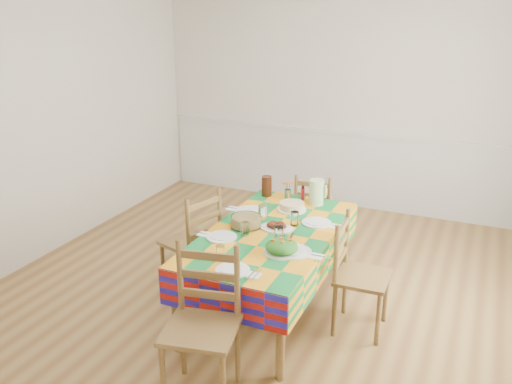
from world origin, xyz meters
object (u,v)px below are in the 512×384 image
(meat_platter, at_px, (276,226))
(tea_pitcher, at_px, (267,186))
(chair_near, at_px, (203,325))
(green_pitcher, at_px, (317,192))
(chair_left, at_px, (194,243))
(dining_table, at_px, (271,240))
(chair_far, at_px, (314,214))
(chair_right, at_px, (357,276))

(meat_platter, height_order, tea_pitcher, tea_pitcher)
(meat_platter, relative_size, chair_near, 0.28)
(green_pitcher, height_order, chair_left, chair_left)
(green_pitcher, relative_size, tea_pitcher, 1.20)
(green_pitcher, bearing_deg, meat_platter, -100.29)
(dining_table, relative_size, green_pitcher, 7.82)
(green_pitcher, bearing_deg, chair_far, 108.96)
(dining_table, height_order, chair_far, chair_far)
(tea_pitcher, distance_m, chair_right, 1.32)
(dining_table, height_order, tea_pitcher, tea_pitcher)
(green_pitcher, relative_size, chair_left, 0.24)
(dining_table, bearing_deg, green_pitcher, 79.13)
(meat_platter, bearing_deg, chair_near, -91.37)
(green_pitcher, height_order, tea_pitcher, green_pitcher)
(chair_far, bearing_deg, dining_table, 83.79)
(chair_left, bearing_deg, dining_table, 108.25)
(green_pitcher, xyz_separation_m, chair_right, (0.56, -0.71, -0.35))
(green_pitcher, bearing_deg, chair_left, -138.86)
(chair_right, bearing_deg, chair_near, 145.41)
(dining_table, bearing_deg, chair_near, -90.47)
(tea_pitcher, relative_size, chair_far, 0.22)
(meat_platter, xyz_separation_m, chair_near, (-0.03, -1.15, -0.21))
(dining_table, distance_m, chair_far, 1.11)
(tea_pitcher, distance_m, chair_near, 1.88)
(dining_table, relative_size, chair_right, 1.94)
(chair_far, bearing_deg, green_pitcher, 102.96)
(tea_pitcher, bearing_deg, meat_platter, -61.51)
(meat_platter, xyz_separation_m, tea_pitcher, (-0.37, 0.67, 0.07))
(meat_platter, bearing_deg, green_pitcher, 79.71)
(meat_platter, relative_size, chair_right, 0.30)
(dining_table, distance_m, green_pitcher, 0.75)
(tea_pitcher, xyz_separation_m, chair_near, (0.34, -1.83, -0.29))
(dining_table, relative_size, chair_left, 1.87)
(tea_pitcher, height_order, chair_near, chair_near)
(meat_platter, relative_size, tea_pitcher, 1.46)
(meat_platter, distance_m, chair_far, 1.07)
(meat_platter, xyz_separation_m, green_pitcher, (0.12, 0.65, 0.09))
(dining_table, distance_m, meat_platter, 0.11)
(chair_far, bearing_deg, chair_right, 116.06)
(chair_right, bearing_deg, meat_platter, 82.77)
(chair_near, xyz_separation_m, chair_left, (-0.68, 1.08, -0.03))
(green_pitcher, distance_m, chair_left, 1.15)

